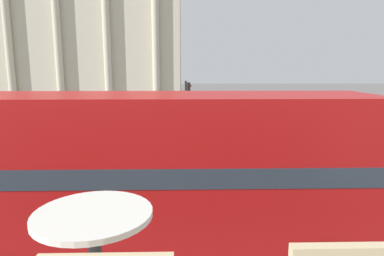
{
  "coord_description": "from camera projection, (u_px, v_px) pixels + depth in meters",
  "views": [
    {
      "loc": [
        1.12,
        -1.98,
        4.97
      ],
      "look_at": [
        1.55,
        16.01,
        1.74
      ],
      "focal_mm": 32.0,
      "sensor_mm": 36.0,
      "label": 1
    }
  ],
  "objects": [
    {
      "name": "double_decker_bus",
      "position": [
        140.0,
        172.0,
        8.37
      ],
      "size": [
        11.27,
        2.69,
        4.33
      ],
      "rotation": [
        0.0,
        0.0,
        -0.09
      ],
      "color": "black",
      "rests_on": "ground_plane"
    },
    {
      "name": "cafe_dining_table",
      "position": [
        95.0,
        248.0,
        1.76
      ],
      "size": [
        0.6,
        0.6,
        0.73
      ],
      "color": "#2D2D30",
      "rests_on": "cafe_floor_slab"
    },
    {
      "name": "plaza_building_left",
      "position": [
        73.0,
        31.0,
        46.79
      ],
      "size": [
        29.93,
        12.91,
        19.64
      ],
      "color": "beige",
      "rests_on": "ground_plane"
    },
    {
      "name": "traffic_light_near",
      "position": [
        340.0,
        130.0,
        14.15
      ],
      "size": [
        0.42,
        0.24,
        3.66
      ],
      "color": "black",
      "rests_on": "ground_plane"
    },
    {
      "name": "traffic_light_mid",
      "position": [
        187.0,
        105.0,
        20.99
      ],
      "size": [
        0.42,
        0.24,
        4.13
      ],
      "color": "black",
      "rests_on": "ground_plane"
    },
    {
      "name": "car_maroon",
      "position": [
        67.0,
        126.0,
        25.0
      ],
      "size": [
        4.2,
        1.93,
        1.35
      ],
      "rotation": [
        0.0,
        0.0,
        0.36
      ],
      "color": "black",
      "rests_on": "ground_plane"
    },
    {
      "name": "pedestrian_red",
      "position": [
        97.0,
        106.0,
        34.56
      ],
      "size": [
        0.32,
        0.32,
        1.82
      ],
      "rotation": [
        0.0,
        0.0,
        4.34
      ],
      "color": "#282B33",
      "rests_on": "ground_plane"
    },
    {
      "name": "pedestrian_yellow",
      "position": [
        113.0,
        108.0,
        33.31
      ],
      "size": [
        0.32,
        0.32,
        1.8
      ],
      "rotation": [
        0.0,
        0.0,
        3.11
      ],
      "color": "#282B33",
      "rests_on": "ground_plane"
    },
    {
      "name": "pedestrian_white",
      "position": [
        68.0,
        130.0,
        21.71
      ],
      "size": [
        0.32,
        0.32,
        1.7
      ],
      "rotation": [
        0.0,
        0.0,
        4.59
      ],
      "color": "#282B33",
      "rests_on": "ground_plane"
    }
  ]
}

